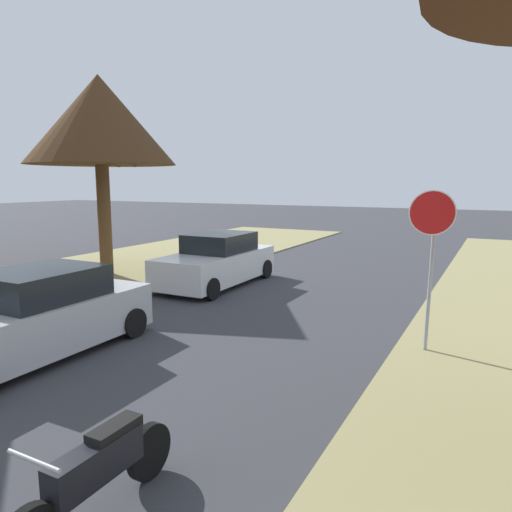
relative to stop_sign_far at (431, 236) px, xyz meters
name	(u,v)px	position (x,y,z in m)	size (l,w,h in m)	color
stop_sign_far	(431,236)	(0.00, 0.00, 0.00)	(0.81, 0.51, 2.95)	#9EA0A5
street_tree_left_mid_b	(100,121)	(-10.57, 2.62, 2.87)	(4.76, 4.76, 6.45)	brown
parked_sedan_silver	(34,317)	(-6.26, -3.47, -1.45)	(1.96, 4.41, 1.57)	#BCBCC1
parked_sedan_white	(217,261)	(-6.54, 3.15, -1.45)	(1.96, 4.41, 1.57)	white
parked_motorcycle	(98,471)	(-2.05, -6.04, -1.69)	(0.60, 2.05, 0.97)	black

